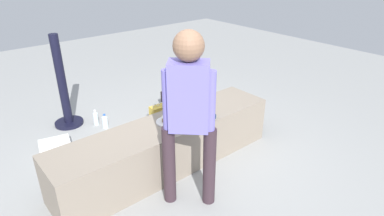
{
  "coord_description": "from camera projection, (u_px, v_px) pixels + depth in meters",
  "views": [
    {
      "loc": [
        -1.66,
        -2.36,
        2.07
      ],
      "look_at": [
        0.08,
        -0.28,
        0.76
      ],
      "focal_mm": 30.54,
      "sensor_mm": 36.0,
      "label": 1
    }
  ],
  "objects": [
    {
      "name": "cake_plate",
      "position": [
        167.0,
        120.0,
        3.28
      ],
      "size": [
        0.22,
        0.22,
        0.07
      ],
      "color": "white",
      "rests_on": "concrete_ledge"
    },
    {
      "name": "cake_box_white",
      "position": [
        55.0,
        146.0,
        3.72
      ],
      "size": [
        0.39,
        0.34,
        0.12
      ],
      "primitive_type": "cube",
      "rotation": [
        0.0,
        0.0,
        -0.23
      ],
      "color": "white",
      "rests_on": "ground_plane"
    },
    {
      "name": "handbag_black_leather",
      "position": [
        172.0,
        98.0,
        4.77
      ],
      "size": [
        0.33,
        0.13,
        0.38
      ],
      "color": "black",
      "rests_on": "ground_plane"
    },
    {
      "name": "party_cup_red",
      "position": [
        163.0,
        138.0,
        3.9
      ],
      "size": [
        0.08,
        0.08,
        0.11
      ],
      "primitive_type": "cylinder",
      "color": "red",
      "rests_on": "ground_plane"
    },
    {
      "name": "handbag_brown_canvas",
      "position": [
        128.0,
        144.0,
        3.68
      ],
      "size": [
        0.28,
        0.15,
        0.31
      ],
      "color": "brown",
      "rests_on": "ground_plane"
    },
    {
      "name": "gift_bag",
      "position": [
        159.0,
        116.0,
        4.23
      ],
      "size": [
        0.21,
        0.13,
        0.32
      ],
      "color": "gold",
      "rests_on": "ground_plane"
    },
    {
      "name": "water_bottle_near_gift",
      "position": [
        96.0,
        118.0,
        4.27
      ],
      "size": [
        0.07,
        0.07,
        0.21
      ],
      "color": "silver",
      "rests_on": "ground_plane"
    },
    {
      "name": "child_seated",
      "position": [
        195.0,
        96.0,
        3.34
      ],
      "size": [
        0.28,
        0.33,
        0.48
      ],
      "color": "#182E4B",
      "rests_on": "concrete_ledge"
    },
    {
      "name": "concrete_ledge",
      "position": [
        168.0,
        145.0,
        3.38
      ],
      "size": [
        2.43,
        0.54,
        0.51
      ],
      "primitive_type": "cube",
      "color": "gray",
      "rests_on": "ground_plane"
    },
    {
      "name": "water_bottle_far_side",
      "position": [
        105.0,
        122.0,
        4.2
      ],
      "size": [
        0.07,
        0.07,
        0.2
      ],
      "color": "silver",
      "rests_on": "ground_plane"
    },
    {
      "name": "railing_post",
      "position": [
        64.0,
        92.0,
        4.13
      ],
      "size": [
        0.36,
        0.36,
        1.2
      ],
      "color": "black",
      "rests_on": "ground_plane"
    },
    {
      "name": "adult_standing",
      "position": [
        189.0,
        108.0,
        2.6
      ],
      "size": [
        0.37,
        0.36,
        1.57
      ],
      "color": "#36262E",
      "rests_on": "ground_plane"
    },
    {
      "name": "ground_plane",
      "position": [
        169.0,
        165.0,
        3.49
      ],
      "size": [
        12.0,
        12.0,
        0.0
      ],
      "primitive_type": "plane",
      "color": "#959795"
    }
  ]
}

